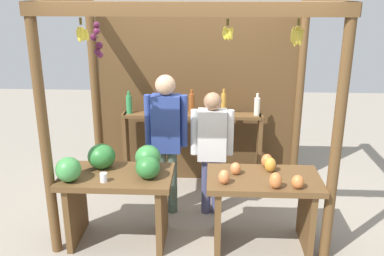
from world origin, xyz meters
TOP-DOWN VIEW (x-y plane):
  - ground_plane at (0.00, 0.00)m, footprint 12.00×12.00m
  - market_stall at (-0.00, 0.40)m, footprint 2.80×1.87m
  - fruit_counter_left at (-0.74, -0.65)m, footprint 1.15×0.67m
  - fruit_counter_right at (0.74, -0.66)m, footprint 1.12×0.65m
  - bottle_shelf_unit at (-0.04, 0.66)m, footprint 1.79×0.22m
  - vendor_man at (-0.29, -0.05)m, footprint 0.48×0.22m
  - vendor_woman at (0.22, -0.04)m, footprint 0.48×0.20m

SIDE VIEW (x-z plane):
  - ground_plane at x=0.00m, z-range 0.00..0.00m
  - fruit_counter_right at x=0.74m, z-range 0.10..1.02m
  - fruit_counter_left at x=-0.74m, z-range 0.17..1.18m
  - bottle_shelf_unit at x=-0.04m, z-range 0.11..1.44m
  - vendor_woman at x=0.22m, z-range 0.13..1.59m
  - vendor_man at x=-0.29m, z-range 0.17..1.82m
  - market_stall at x=0.00m, z-range 0.20..2.63m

